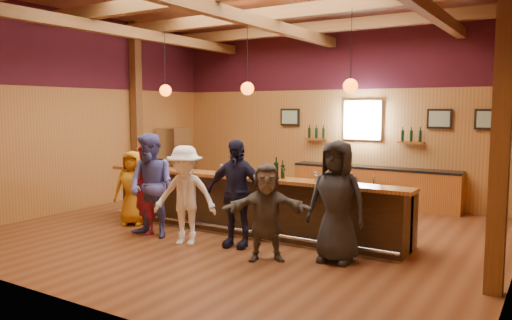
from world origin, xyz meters
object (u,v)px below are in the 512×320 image
at_px(bottle_a, 276,170).
at_px(bar_counter, 253,204).
at_px(customer_navy, 236,193).
at_px(back_bar_cabinet, 374,186).
at_px(customer_orange, 132,188).
at_px(customer_white, 185,195).
at_px(customer_brown, 267,212).
at_px(customer_redvest, 145,189).
at_px(bartender, 340,189).
at_px(ice_bucket, 242,169).
at_px(customer_denim, 152,186).
at_px(customer_dark, 337,202).
at_px(stainless_fridge, 173,161).

bearing_deg(bottle_a, bar_counter, 157.74).
height_order(bar_counter, customer_navy, customer_navy).
bearing_deg(back_bar_cabinet, customer_navy, -100.30).
distance_m(bar_counter, customer_orange, 2.48).
bearing_deg(customer_navy, customer_white, -167.00).
height_order(customer_brown, bottle_a, customer_brown).
relative_size(customer_redvest, bartender, 1.02).
xyz_separation_m(customer_orange, ice_bucket, (2.31, 0.51, 0.48)).
height_order(customer_denim, customer_dark, customer_denim).
distance_m(stainless_fridge, customer_white, 5.30).
distance_m(back_bar_cabinet, customer_redvest, 5.54).
bearing_deg(bottle_a, customer_brown, -67.10).
distance_m(bar_counter, customer_redvest, 2.03).
distance_m(bar_counter, bottle_a, 1.03).
xyz_separation_m(customer_orange, customer_navy, (2.67, -0.24, 0.17)).
distance_m(back_bar_cabinet, customer_dark, 4.64).
height_order(bar_counter, bottle_a, bottle_a).
xyz_separation_m(customer_navy, customer_brown, (0.82, -0.38, -0.16)).
bearing_deg(bartender, customer_denim, 50.25).
xyz_separation_m(customer_white, customer_brown, (1.64, -0.04, -0.10)).
bearing_deg(customer_redvest, ice_bucket, 42.79).
distance_m(bar_counter, customer_white, 1.52).
xyz_separation_m(customer_white, ice_bucket, (0.46, 1.08, 0.37)).
height_order(customer_denim, bottle_a, customer_denim).
xyz_separation_m(bar_counter, customer_dark, (2.11, -0.96, 0.41)).
xyz_separation_m(customer_denim, customer_white, (0.83, -0.06, -0.09)).
bearing_deg(stainless_fridge, bottle_a, -29.65).
bearing_deg(stainless_fridge, customer_white, -46.70).
bearing_deg(customer_brown, customer_navy, 123.11).
bearing_deg(bottle_a, customer_white, -135.40).
distance_m(back_bar_cabinet, bartender, 2.85).
bearing_deg(back_bar_cabinet, bottle_a, -97.64).
height_order(bar_counter, ice_bucket, ice_bucket).
bearing_deg(bartender, customer_dark, 123.80).
bearing_deg(customer_denim, customer_orange, 151.26).
xyz_separation_m(back_bar_cabinet, customer_brown, (-0.02, -5.01, 0.28)).
bearing_deg(customer_redvest, customer_brown, 8.84).
xyz_separation_m(customer_redvest, customer_denim, (0.29, -0.14, 0.11)).
xyz_separation_m(customer_orange, customer_white, (1.85, -0.57, 0.11)).
xyz_separation_m(customer_orange, bottle_a, (3.00, 0.56, 0.51)).
distance_m(bartender, bottle_a, 1.37).
height_order(customer_navy, customer_brown, customer_navy).
distance_m(customer_redvest, customer_brown, 2.78).
distance_m(back_bar_cabinet, customer_denim, 5.54).
xyz_separation_m(customer_orange, customer_brown, (3.49, -0.61, 0.01)).
bearing_deg(stainless_fridge, customer_redvest, -55.51).
xyz_separation_m(back_bar_cabinet, customer_dark, (0.93, -4.53, 0.46)).
relative_size(back_bar_cabinet, customer_orange, 2.67).
bearing_deg(stainless_fridge, bartender, -16.89).
bearing_deg(customer_navy, stainless_fridge, 132.34).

